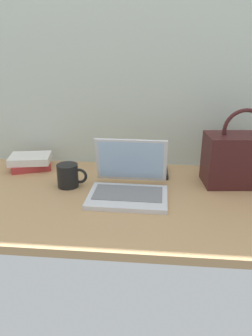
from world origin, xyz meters
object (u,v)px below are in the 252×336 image
Objects in this scene: handbag at (240,158)px; remote_control_near at (163,171)px; laptop at (129,184)px; book_stack at (31,162)px; coffee_mug at (68,175)px.

remote_control_near is at bearing 165.32° from handbag.
remote_control_near is at bearing 59.51° from laptop.
handbag reaches higher than book_stack.
handbag reaches higher than remote_control_near.
coffee_mug is 0.80× the size of remote_control_near.
coffee_mug is 0.74m from handbag.
laptop is at bearing -161.92° from handbag.
remote_control_near is at bearing -0.50° from book_stack.
book_stack is (-0.24, 0.19, -0.02)m from coffee_mug.
book_stack reaches higher than remote_control_near.
handbag is 1.50× the size of book_stack.
laptop reaches higher than coffee_mug.
laptop is 1.43× the size of book_stack.
laptop is 0.27m from coffee_mug.
book_stack is (-0.50, 0.24, -0.01)m from laptop.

